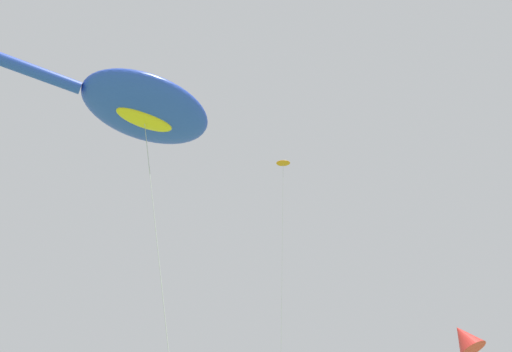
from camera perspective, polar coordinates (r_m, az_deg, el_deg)
big_show_kite at (r=18.66m, az=-14.79°, el=8.54°), size 12.27×5.63×15.62m
small_kite_stunt_black at (r=20.43m, az=24.98°, el=-18.15°), size 3.49×2.01×8.22m
small_kite_delta_white at (r=28.33m, az=3.46°, el=0.81°), size 1.59×2.66×20.03m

